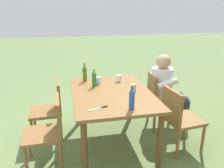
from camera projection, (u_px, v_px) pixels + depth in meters
ground_plane at (112, 142)px, 3.32m from camera, size 24.00×24.00×0.00m
dining_table at (112, 99)px, 3.10m from camera, size 1.42×1.04×0.77m
chair_far_left at (159, 98)px, 3.62m from camera, size 0.48×0.48×0.87m
chair_near_left at (51, 107)px, 3.30m from camera, size 0.45×0.45×0.87m
chair_near_right at (49, 129)px, 2.71m from camera, size 0.46×0.46×0.87m
chair_far_right at (179, 117)px, 3.02m from camera, size 0.49×0.49×0.87m
person_in_white_shirt at (166, 88)px, 3.58m from camera, size 0.47×0.61×1.18m
bottle_olive at (85, 73)px, 3.50m from camera, size 0.06×0.06×0.30m
bottle_blue at (132, 99)px, 2.54m from camera, size 0.06×0.06×0.29m
bottle_green at (94, 79)px, 3.28m from camera, size 0.06×0.06×0.27m
cup_steel at (133, 88)px, 3.08m from camera, size 0.08×0.08×0.11m
cup_glass at (98, 81)px, 3.39m from camera, size 0.07×0.07×0.10m
cup_white at (119, 78)px, 3.51m from camera, size 0.08×0.08×0.10m
table_knife at (100, 108)px, 2.60m from camera, size 0.10×0.23×0.01m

